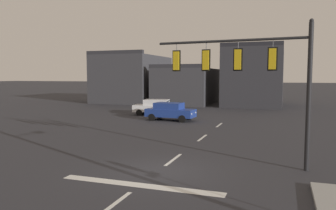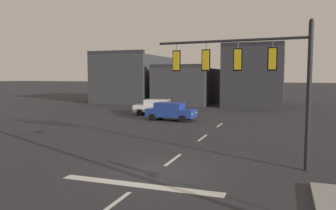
{
  "view_description": "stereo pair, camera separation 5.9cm",
  "coord_description": "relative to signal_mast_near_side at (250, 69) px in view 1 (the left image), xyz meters",
  "views": [
    {
      "loc": [
        4.95,
        -12.96,
        4.03
      ],
      "look_at": [
        -0.71,
        3.23,
        2.53
      ],
      "focal_mm": 35.52,
      "sensor_mm": 36.0,
      "label": 1
    },
    {
      "loc": [
        5.01,
        -12.94,
        4.03
      ],
      "look_at": [
        -0.71,
        3.23,
        2.53
      ],
      "focal_mm": 35.52,
      "sensor_mm": 36.0,
      "label": 2
    }
  ],
  "objects": [
    {
      "name": "building_row",
      "position": [
        -12.44,
        32.13,
        -0.96
      ],
      "size": [
        26.72,
        12.45,
        8.13
      ],
      "color": "#38383D",
      "rests_on": "ground"
    },
    {
      "name": "signal_mast_near_side",
      "position": [
        0.0,
        0.0,
        0.0
      ],
      "size": [
        6.99,
        0.83,
        6.39
      ],
      "color": "black",
      "rests_on": "ground"
    },
    {
      "name": "stop_bar_paint",
      "position": [
        -3.5,
        -4.33,
        -4.35
      ],
      "size": [
        6.4,
        0.5,
        0.01
      ],
      "primitive_type": "cube",
      "color": "silver",
      "rests_on": "ground"
    },
    {
      "name": "car_lot_nearside",
      "position": [
        -11.0,
        16.43,
        -3.5
      ],
      "size": [
        4.61,
        2.33,
        1.61
      ],
      "color": "silver",
      "rests_on": "ground"
    },
    {
      "name": "car_lot_middle",
      "position": [
        -8.25,
        13.01,
        -3.5
      ],
      "size": [
        4.54,
        2.12,
        1.61
      ],
      "color": "navy",
      "rests_on": "ground"
    },
    {
      "name": "lane_centreline",
      "position": [
        -3.5,
        -0.33,
        -4.35
      ],
      "size": [
        0.16,
        26.4,
        0.01
      ],
      "color": "silver",
      "rests_on": "ground"
    },
    {
      "name": "ground_plane",
      "position": [
        -3.5,
        -2.33,
        -4.35
      ],
      "size": [
        400.0,
        400.0,
        0.0
      ],
      "primitive_type": "plane",
      "color": "#2B2B30"
    }
  ]
}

